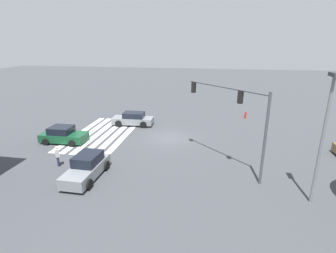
{
  "coord_description": "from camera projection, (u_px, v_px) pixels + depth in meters",
  "views": [
    {
      "loc": [
        23.66,
        4.09,
        9.0
      ],
      "look_at": [
        0.0,
        0.0,
        1.17
      ],
      "focal_mm": 28.0,
      "sensor_mm": 36.0,
      "label": 1
    }
  ],
  "objects": [
    {
      "name": "fire_hydrant",
      "position": [
        245.0,
        115.0,
        31.97
      ],
      "size": [
        0.22,
        0.22,
        0.86
      ],
      "color": "red",
      "rests_on": "ground_plane"
    },
    {
      "name": "car_2",
      "position": [
        133.0,
        119.0,
        29.33
      ],
      "size": [
        2.08,
        4.56,
        1.47
      ],
      "rotation": [
        0.0,
        0.0,
        -1.54
      ],
      "color": "gray",
      "rests_on": "ground_plane"
    },
    {
      "name": "ground_plane",
      "position": [
        168.0,
        138.0,
        25.62
      ],
      "size": [
        138.83,
        138.83,
        0.0
      ],
      "primitive_type": "plane",
      "color": "#3D3F44"
    },
    {
      "name": "street_light_pole_a",
      "position": [
        324.0,
        129.0,
        14.03
      ],
      "size": [
        0.8,
        0.36,
        7.51
      ],
      "color": "slate",
      "rests_on": "ground_plane"
    },
    {
      "name": "crosswalk_markings",
      "position": [
        103.0,
        134.0,
        26.72
      ],
      "size": [
        10.68,
        5.35,
        0.01
      ],
      "rotation": [
        0.0,
        0.0,
        1.57
      ],
      "color": "silver",
      "rests_on": "ground_plane"
    },
    {
      "name": "pedestrian",
      "position": [
        57.0,
        155.0,
        19.56
      ],
      "size": [
        0.41,
        0.41,
        1.6
      ],
      "rotation": [
        0.0,
        0.0,
        2.38
      ],
      "color": "#232842",
      "rests_on": "ground_plane"
    },
    {
      "name": "car_0",
      "position": [
        87.0,
        167.0,
        18.0
      ],
      "size": [
        4.38,
        2.02,
        1.62
      ],
      "rotation": [
        0.0,
        0.0,
        -0.02
      ],
      "color": "gray",
      "rests_on": "ground_plane"
    },
    {
      "name": "car_1",
      "position": [
        63.0,
        135.0,
        24.34
      ],
      "size": [
        2.19,
        4.15,
        1.51
      ],
      "rotation": [
        0.0,
        0.0,
        1.58
      ],
      "color": "#144728",
      "rests_on": "ground_plane"
    },
    {
      "name": "traffic_signal_mast",
      "position": [
        238.0,
        111.0,
        17.81
      ],
      "size": [
        5.33,
        5.33,
        6.17
      ],
      "rotation": [
        0.0,
        0.0,
        -2.36
      ],
      "color": "#47474C",
      "rests_on": "ground_plane"
    }
  ]
}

